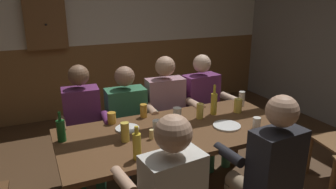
{
  "coord_description": "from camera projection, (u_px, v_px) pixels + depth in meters",
  "views": [
    {
      "loc": [
        -1.09,
        -2.27,
        1.89
      ],
      "look_at": [
        0.0,
        0.14,
        1.03
      ],
      "focal_mm": 33.48,
      "sensor_mm": 36.0,
      "label": 1
    }
  ],
  "objects": [
    {
      "name": "pint_glass_8",
      "position": [
        125.0,
        132.0,
        2.46
      ],
      "size": [
        0.07,
        0.07,
        0.16
      ],
      "primitive_type": "cylinder",
      "color": "#E5C64C",
      "rests_on": "dining_table"
    },
    {
      "name": "person_1",
      "position": [
        128.0,
        118.0,
        3.24
      ],
      "size": [
        0.56,
        0.53,
        1.19
      ],
      "rotation": [
        0.0,
        0.0,
        3.1
      ],
      "color": "#33724C",
      "rests_on": "ground_plane"
    },
    {
      "name": "pint_glass_6",
      "position": [
        177.0,
        116.0,
        2.77
      ],
      "size": [
        0.08,
        0.08,
        0.16
      ],
      "primitive_type": "cylinder",
      "color": "white",
      "rests_on": "dining_table"
    },
    {
      "name": "bottle_1",
      "position": [
        61.0,
        130.0,
        2.46
      ],
      "size": [
        0.07,
        0.07,
        0.25
      ],
      "color": "#195923",
      "rests_on": "dining_table"
    },
    {
      "name": "bottle_0",
      "position": [
        214.0,
        103.0,
        3.0
      ],
      "size": [
        0.06,
        0.06,
        0.3
      ],
      "color": "gold",
      "rests_on": "dining_table"
    },
    {
      "name": "bottle_2",
      "position": [
        137.0,
        146.0,
        2.18
      ],
      "size": [
        0.06,
        0.06,
        0.25
      ],
      "color": "gold",
      "rests_on": "dining_table"
    },
    {
      "name": "pint_glass_3",
      "position": [
        242.0,
        99.0,
        3.25
      ],
      "size": [
        0.06,
        0.06,
        0.15
      ],
      "primitive_type": "cylinder",
      "color": "white",
      "rests_on": "dining_table"
    },
    {
      "name": "wall_dart_cabinet",
      "position": [
        46.0,
        24.0,
        4.41
      ],
      "size": [
        0.56,
        0.15,
        0.7
      ],
      "color": "brown"
    },
    {
      "name": "pint_glass_0",
      "position": [
        238.0,
        106.0,
        3.07
      ],
      "size": [
        0.08,
        0.08,
        0.14
      ],
      "primitive_type": "cylinder",
      "color": "#E5C64C",
      "rests_on": "dining_table"
    },
    {
      "name": "back_wall_wainscot",
      "position": [
        104.0,
        78.0,
        5.12
      ],
      "size": [
        5.83,
        0.12,
        1.12
      ],
      "primitive_type": "cube",
      "color": "brown",
      "rests_on": "ground_plane"
    },
    {
      "name": "pint_glass_1",
      "position": [
        157.0,
        126.0,
        2.63
      ],
      "size": [
        0.08,
        0.08,
        0.11
      ],
      "primitive_type": "cylinder",
      "color": "white",
      "rests_on": "dining_table"
    },
    {
      "name": "pint_glass_4",
      "position": [
        112.0,
        118.0,
        2.8
      ],
      "size": [
        0.08,
        0.08,
        0.1
      ],
      "primitive_type": "cylinder",
      "color": "gold",
      "rests_on": "dining_table"
    },
    {
      "name": "pint_glass_5",
      "position": [
        200.0,
        111.0,
        2.91
      ],
      "size": [
        0.06,
        0.06,
        0.15
      ],
      "primitive_type": "cylinder",
      "color": "#E5C64C",
      "rests_on": "dining_table"
    },
    {
      "name": "dining_table",
      "position": [
        177.0,
        140.0,
        2.72
      ],
      "size": [
        2.0,
        0.92,
        0.77
      ],
      "color": "brown",
      "rests_on": "ground_plane"
    },
    {
      "name": "pint_glass_7",
      "position": [
        257.0,
        123.0,
        2.69
      ],
      "size": [
        0.07,
        0.07,
        0.1
      ],
      "primitive_type": "cylinder",
      "color": "white",
      "rests_on": "dining_table"
    },
    {
      "name": "pint_glass_2",
      "position": [
        144.0,
        111.0,
        2.94
      ],
      "size": [
        0.07,
        0.07,
        0.13
      ],
      "primitive_type": "cylinder",
      "color": "gold",
      "rests_on": "dining_table"
    },
    {
      "name": "plate_0",
      "position": [
        227.0,
        126.0,
        2.75
      ],
      "size": [
        0.24,
        0.24,
        0.01
      ],
      "primitive_type": "cylinder",
      "color": "white",
      "rests_on": "dining_table"
    },
    {
      "name": "plate_1",
      "position": [
        127.0,
        128.0,
        2.7
      ],
      "size": [
        0.21,
        0.21,
        0.01
      ],
      "primitive_type": "cylinder",
      "color": "white",
      "rests_on": "dining_table"
    },
    {
      "name": "person_2",
      "position": [
        167.0,
        109.0,
        3.4
      ],
      "size": [
        0.57,
        0.51,
        1.26
      ],
      "rotation": [
        0.0,
        0.0,
        3.07
      ],
      "color": "#B78493",
      "rests_on": "ground_plane"
    },
    {
      "name": "table_candle",
      "position": [
        152.0,
        134.0,
        2.51
      ],
      "size": [
        0.04,
        0.04,
        0.08
      ],
      "primitive_type": "cylinder",
      "color": "#F9E08C",
      "rests_on": "dining_table"
    },
    {
      "name": "person_0",
      "position": [
        83.0,
        124.0,
        3.05
      ],
      "size": [
        0.51,
        0.54,
        1.25
      ],
      "rotation": [
        0.0,
        0.0,
        3.06
      ],
      "color": "#6B2D66",
      "rests_on": "ground_plane"
    },
    {
      "name": "person_5",
      "position": [
        268.0,
        166.0,
        2.28
      ],
      "size": [
        0.54,
        0.53,
        1.25
      ],
      "rotation": [
        0.0,
        0.0,
        0.08
      ],
      "color": "black",
      "rests_on": "ground_plane"
    },
    {
      "name": "back_wall_upper",
      "position": [
        99.0,
        4.0,
        4.76
      ],
      "size": [
        5.83,
        0.12,
        1.22
      ],
      "primitive_type": "cube",
      "color": "silver"
    },
    {
      "name": "person_3",
      "position": [
        204.0,
        104.0,
        3.58
      ],
      "size": [
        0.56,
        0.55,
        1.24
      ],
      "rotation": [
        0.0,
        0.0,
        3.21
      ],
      "color": "#6B2D66",
      "rests_on": "ground_plane"
    }
  ]
}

